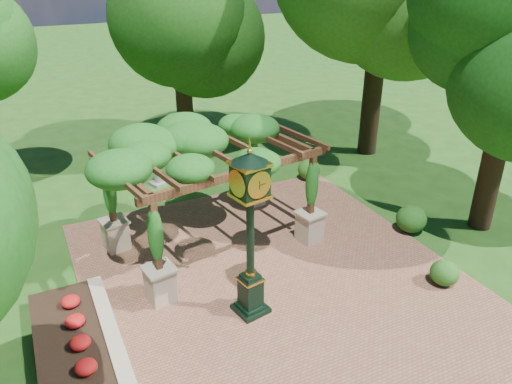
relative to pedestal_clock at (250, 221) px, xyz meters
name	(u,v)px	position (x,y,z in m)	size (l,w,h in m)	color
ground	(298,306)	(1.20, -0.34, -2.63)	(120.00, 120.00, 0.00)	#1E4714
brick_plaza	(280,285)	(1.20, 0.66, -2.61)	(10.00, 12.00, 0.04)	brown
border_wall	(114,343)	(-3.40, 0.16, -2.43)	(0.35, 5.00, 0.40)	#C6B793
flower_bed	(73,356)	(-4.30, 0.16, -2.45)	(1.50, 5.00, 0.36)	red
pedestal_clock	(250,221)	(0.00, 0.00, 0.00)	(1.01, 1.01, 4.40)	black
pergola	(211,153)	(0.36, 3.41, 0.44)	(6.50, 4.69, 3.74)	#C0B08F
sundial	(158,173)	(0.03, 8.58, -2.16)	(0.76, 0.76, 1.08)	gray
shrub_front	(445,273)	(5.25, -1.27, -2.24)	(0.78, 0.78, 0.71)	#225618
shrub_mid	(411,219)	(6.40, 1.36, -2.15)	(0.98, 0.98, 0.88)	#1D4E16
shrub_back	(309,169)	(5.59, 6.37, -2.19)	(0.90, 0.90, 0.81)	#2B5B1A
tree_north	(179,24)	(2.28, 11.67, 2.94)	(4.97, 4.97, 8.12)	#2F2012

